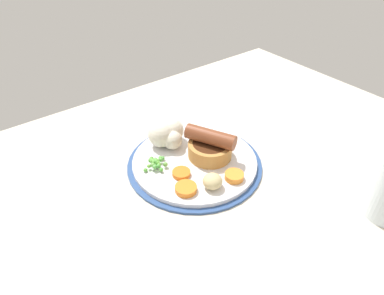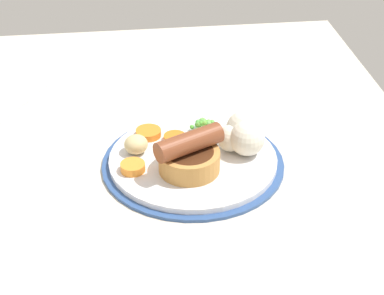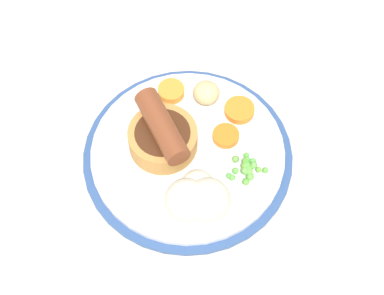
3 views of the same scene
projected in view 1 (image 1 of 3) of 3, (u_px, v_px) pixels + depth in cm
name	position (u px, v px, depth cm)	size (l,w,h in cm)	color
dining_table	(213.00, 173.00, 70.02)	(110.00, 80.00, 3.00)	beige
dinner_plate	(195.00, 162.00, 69.51)	(27.28, 27.28, 1.40)	#2D4C84
sausage_pudding	(210.00, 146.00, 68.45)	(8.87, 10.45, 6.23)	#BC8442
pea_pile	(156.00, 163.00, 66.52)	(5.40, 4.66, 1.93)	#56A33C
cauliflower_floret	(167.00, 134.00, 71.67)	(7.96, 7.00, 5.48)	beige
potato_chunk_0	(213.00, 181.00, 61.76)	(3.60, 3.59, 2.81)	#CCB77F
carrot_slice_0	(181.00, 173.00, 64.96)	(3.48, 3.48, 0.88)	orange
carrot_slice_2	(186.00, 189.00, 61.50)	(3.99, 3.99, 1.05)	orange
carrot_slice_3	(235.00, 176.00, 64.17)	(3.60, 3.60, 1.20)	orange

